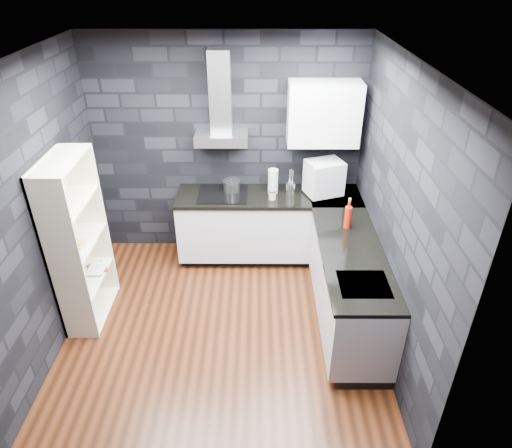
{
  "coord_description": "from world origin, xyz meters",
  "views": [
    {
      "loc": [
        0.37,
        -3.55,
        3.41
      ],
      "look_at": [
        0.35,
        0.45,
        1.0
      ],
      "focal_mm": 32.0,
      "sensor_mm": 36.0,
      "label": 1
    }
  ],
  "objects_px": {
    "pot": "(232,186)",
    "red_bottle": "(348,217)",
    "storage_jar": "(272,195)",
    "bookshelf": "(79,243)",
    "fruit_bowl": "(75,244)",
    "appliance_garage": "(324,178)",
    "glass_vase": "(273,181)",
    "utensil_crock": "(290,189)"
  },
  "relations": [
    {
      "from": "pot",
      "to": "bookshelf",
      "type": "xyz_separation_m",
      "value": [
        -1.47,
        -1.15,
        -0.07
      ]
    },
    {
      "from": "utensil_crock",
      "to": "bookshelf",
      "type": "relative_size",
      "value": 0.08
    },
    {
      "from": "bookshelf",
      "to": "appliance_garage",
      "type": "bearing_deg",
      "value": 7.5
    },
    {
      "from": "pot",
      "to": "red_bottle",
      "type": "distance_m",
      "value": 1.51
    },
    {
      "from": "appliance_garage",
      "to": "red_bottle",
      "type": "xyz_separation_m",
      "value": [
        0.16,
        -0.75,
        -0.1
      ]
    },
    {
      "from": "pot",
      "to": "utensil_crock",
      "type": "height_order",
      "value": "utensil_crock"
    },
    {
      "from": "utensil_crock",
      "to": "red_bottle",
      "type": "height_order",
      "value": "red_bottle"
    },
    {
      "from": "glass_vase",
      "to": "storage_jar",
      "type": "xyz_separation_m",
      "value": [
        -0.01,
        -0.17,
        -0.1
      ]
    },
    {
      "from": "pot",
      "to": "appliance_garage",
      "type": "distance_m",
      "value": 1.11
    },
    {
      "from": "bookshelf",
      "to": "glass_vase",
      "type": "bearing_deg",
      "value": 14.6
    },
    {
      "from": "storage_jar",
      "to": "bookshelf",
      "type": "bearing_deg",
      "value": -154.07
    },
    {
      "from": "glass_vase",
      "to": "storage_jar",
      "type": "distance_m",
      "value": 0.2
    },
    {
      "from": "glass_vase",
      "to": "bookshelf",
      "type": "xyz_separation_m",
      "value": [
        -1.97,
        -1.12,
        -0.15
      ]
    },
    {
      "from": "glass_vase",
      "to": "red_bottle",
      "type": "xyz_separation_m",
      "value": [
        0.76,
        -0.8,
        -0.03
      ]
    },
    {
      "from": "glass_vase",
      "to": "storage_jar",
      "type": "height_order",
      "value": "glass_vase"
    },
    {
      "from": "storage_jar",
      "to": "appliance_garage",
      "type": "height_order",
      "value": "appliance_garage"
    },
    {
      "from": "storage_jar",
      "to": "fruit_bowl",
      "type": "relative_size",
      "value": 0.46
    },
    {
      "from": "appliance_garage",
      "to": "utensil_crock",
      "type": "bearing_deg",
      "value": 156.99
    },
    {
      "from": "storage_jar",
      "to": "glass_vase",
      "type": "bearing_deg",
      "value": 86.41
    },
    {
      "from": "utensil_crock",
      "to": "fruit_bowl",
      "type": "relative_size",
      "value": 0.65
    },
    {
      "from": "pot",
      "to": "utensil_crock",
      "type": "xyz_separation_m",
      "value": [
        0.71,
        -0.06,
        -0.0
      ]
    },
    {
      "from": "pot",
      "to": "red_bottle",
      "type": "height_order",
      "value": "red_bottle"
    },
    {
      "from": "utensil_crock",
      "to": "fruit_bowl",
      "type": "distance_m",
      "value": 2.47
    },
    {
      "from": "appliance_garage",
      "to": "bookshelf",
      "type": "relative_size",
      "value": 0.22
    },
    {
      "from": "pot",
      "to": "fruit_bowl",
      "type": "bearing_deg",
      "value": -140.12
    },
    {
      "from": "storage_jar",
      "to": "appliance_garage",
      "type": "distance_m",
      "value": 0.64
    },
    {
      "from": "pot",
      "to": "red_bottle",
      "type": "bearing_deg",
      "value": -33.53
    },
    {
      "from": "storage_jar",
      "to": "bookshelf",
      "type": "height_order",
      "value": "bookshelf"
    },
    {
      "from": "bookshelf",
      "to": "utensil_crock",
      "type": "bearing_deg",
      "value": 11.43
    },
    {
      "from": "appliance_garage",
      "to": "fruit_bowl",
      "type": "bearing_deg",
      "value": -175.98
    },
    {
      "from": "storage_jar",
      "to": "bookshelf",
      "type": "distance_m",
      "value": 2.18
    },
    {
      "from": "pot",
      "to": "storage_jar",
      "type": "distance_m",
      "value": 0.53
    },
    {
      "from": "glass_vase",
      "to": "fruit_bowl",
      "type": "bearing_deg",
      "value": -148.62
    },
    {
      "from": "storage_jar",
      "to": "red_bottle",
      "type": "xyz_separation_m",
      "value": [
        0.77,
        -0.63,
        0.07
      ]
    },
    {
      "from": "pot",
      "to": "red_bottle",
      "type": "relative_size",
      "value": 0.83
    },
    {
      "from": "utensil_crock",
      "to": "bookshelf",
      "type": "xyz_separation_m",
      "value": [
        -2.18,
        -1.09,
        -0.07
      ]
    },
    {
      "from": "pot",
      "to": "fruit_bowl",
      "type": "relative_size",
      "value": 0.93
    },
    {
      "from": "utensil_crock",
      "to": "appliance_garage",
      "type": "distance_m",
      "value": 0.42
    },
    {
      "from": "glass_vase",
      "to": "bookshelf",
      "type": "distance_m",
      "value": 2.27
    },
    {
      "from": "red_bottle",
      "to": "fruit_bowl",
      "type": "distance_m",
      "value": 2.76
    },
    {
      "from": "pot",
      "to": "fruit_bowl",
      "type": "xyz_separation_m",
      "value": [
        -1.47,
        -1.23,
        -0.03
      ]
    },
    {
      "from": "bookshelf",
      "to": "fruit_bowl",
      "type": "xyz_separation_m",
      "value": [
        0.0,
        -0.08,
        0.04
      ]
    }
  ]
}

